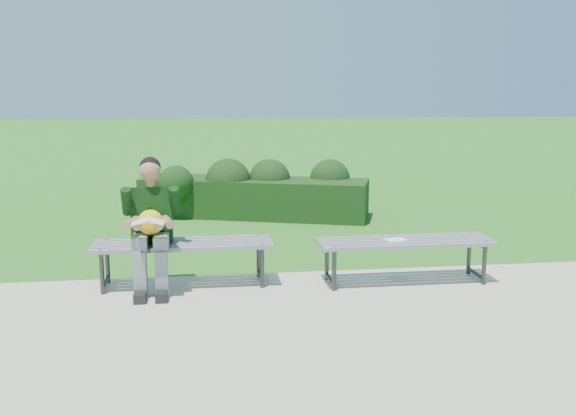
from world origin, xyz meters
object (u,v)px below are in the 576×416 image
at_px(bench_left, 183,247).
at_px(paper_sheet, 396,240).
at_px(hedge, 255,191).
at_px(bench_right, 405,245).
at_px(seated_boy, 151,221).

xyz_separation_m(bench_left, paper_sheet, (2.16, -0.19, 0.06)).
height_order(bench_left, paper_sheet, bench_left).
bearing_deg(hedge, bench_right, -72.48).
bearing_deg(hedge, bench_left, -105.87).
relative_size(bench_right, seated_boy, 1.37).
bearing_deg(seated_boy, bench_left, 17.68).
bearing_deg(bench_left, bench_right, -4.90).
height_order(hedge, bench_right, hedge).
bearing_deg(hedge, seated_boy, -109.64).
bearing_deg(hedge, paper_sheet, -73.84).
xyz_separation_m(hedge, bench_right, (1.22, -3.85, 0.02)).
xyz_separation_m(hedge, paper_sheet, (1.12, -3.85, 0.07)).
distance_m(bench_left, paper_sheet, 2.17).
bearing_deg(paper_sheet, hedge, 106.16).
bearing_deg(bench_right, bench_left, 175.10).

